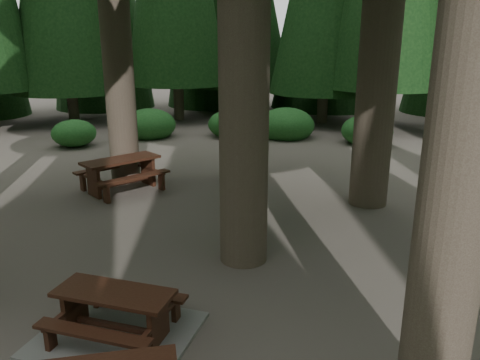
% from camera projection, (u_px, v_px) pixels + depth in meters
% --- Properties ---
extents(ground, '(80.00, 80.00, 0.00)m').
position_uv_depth(ground, '(199.00, 255.00, 8.62)').
color(ground, '#575047').
rests_on(ground, ground).
extents(picnic_table_a, '(2.16, 1.86, 0.68)m').
position_uv_depth(picnic_table_a, '(116.00, 322.00, 6.19)').
color(picnic_table_a, gray).
rests_on(picnic_table_a, ground).
extents(picnic_table_b, '(2.27, 2.46, 0.86)m').
position_uv_depth(picnic_table_b, '(121.00, 169.00, 12.24)').
color(picnic_table_b, '#381B10').
rests_on(picnic_table_b, ground).
extents(shrub_ring, '(23.86, 24.64, 1.49)m').
position_uv_depth(shrub_ring, '(250.00, 227.00, 8.90)').
color(shrub_ring, '#1F5C22').
rests_on(shrub_ring, ground).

